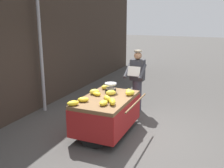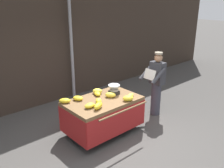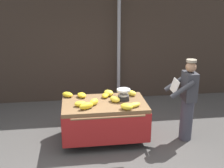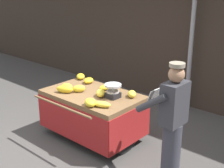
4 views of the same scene
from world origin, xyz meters
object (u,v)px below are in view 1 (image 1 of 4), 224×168
(banana_bunch_9, at_px, (112,102))
(vendor_person, at_px, (137,80))
(banana_bunch_3, at_px, (104,103))
(banana_bunch_6, at_px, (97,94))
(banana_bunch_10, at_px, (73,103))
(banana_bunch_2, at_px, (106,87))
(banana_bunch_0, at_px, (83,99))
(street_pole, at_px, (41,51))
(banana_bunch_5, at_px, (130,93))
(banana_bunch_7, at_px, (94,92))
(banana_bunch_1, at_px, (107,98))
(banana_cart, at_px, (107,107))
(banana_bunch_4, at_px, (129,91))
(banana_bunch_8, at_px, (111,93))
(weighing_scale, at_px, (111,88))

(banana_bunch_9, xyz_separation_m, vendor_person, (2.04, 0.12, -0.03))
(banana_bunch_3, xyz_separation_m, banana_bunch_6, (0.53, 0.41, -0.01))
(banana_bunch_9, xyz_separation_m, banana_bunch_10, (-0.36, 0.71, -0.01))
(banana_bunch_6, bearing_deg, banana_bunch_2, 4.19)
(banana_bunch_0, bearing_deg, street_pole, 59.98)
(street_pole, relative_size, vendor_person, 1.97)
(banana_bunch_5, bearing_deg, street_pole, 84.27)
(banana_bunch_6, height_order, banana_bunch_7, banana_bunch_7)
(banana_bunch_1, bearing_deg, banana_bunch_0, 116.43)
(banana_cart, relative_size, banana_bunch_4, 6.05)
(banana_bunch_10, xyz_separation_m, vendor_person, (2.41, -0.60, -0.02))
(banana_cart, height_order, banana_bunch_2, banana_bunch_2)
(banana_bunch_8, bearing_deg, banana_bunch_10, 155.54)
(banana_bunch_4, bearing_deg, banana_bunch_1, 163.54)
(banana_bunch_2, bearing_deg, banana_bunch_10, 175.27)
(banana_bunch_8, relative_size, banana_bunch_9, 0.82)
(banana_bunch_8, bearing_deg, banana_bunch_2, 37.94)
(street_pole, relative_size, banana_bunch_9, 11.34)
(banana_bunch_1, xyz_separation_m, banana_bunch_9, (-0.16, -0.19, 0.00))
(banana_bunch_4, distance_m, banana_bunch_8, 0.45)
(banana_cart, bearing_deg, banana_bunch_4, -31.49)
(banana_cart, distance_m, banana_bunch_1, 0.38)
(banana_bunch_5, height_order, banana_bunch_10, banana_bunch_5)
(banana_bunch_1, distance_m, banana_bunch_9, 0.24)
(banana_bunch_2, xyz_separation_m, banana_bunch_9, (-0.99, -0.60, 0.01))
(weighing_scale, distance_m, banana_bunch_10, 1.19)
(banana_cart, bearing_deg, banana_bunch_7, 70.00)
(street_pole, relative_size, banana_bunch_10, 13.38)
(banana_bunch_5, bearing_deg, banana_bunch_1, 152.21)
(banana_bunch_5, xyz_separation_m, banana_bunch_9, (-0.75, 0.12, 0.00))
(banana_cart, relative_size, banana_bunch_8, 7.00)
(weighing_scale, bearing_deg, banana_bunch_0, 162.35)
(weighing_scale, distance_m, banana_bunch_9, 0.86)
(banana_bunch_2, relative_size, vendor_person, 0.12)
(weighing_scale, relative_size, banana_bunch_1, 1.32)
(weighing_scale, distance_m, banana_bunch_4, 0.43)
(banana_bunch_6, xyz_separation_m, vendor_person, (1.62, -0.44, -0.02))
(banana_bunch_5, relative_size, banana_bunch_9, 0.81)
(weighing_scale, bearing_deg, banana_bunch_6, 152.21)
(banana_bunch_6, bearing_deg, vendor_person, -15.28)
(banana_bunch_8, relative_size, vendor_person, 0.14)
(banana_cart, relative_size, banana_bunch_0, 7.18)
(vendor_person, bearing_deg, banana_bunch_3, 179.17)
(banana_bunch_1, height_order, vendor_person, vendor_person)
(banana_bunch_1, distance_m, banana_bunch_8, 0.44)
(banana_cart, xyz_separation_m, banana_bunch_7, (0.13, 0.37, 0.29))
(banana_bunch_1, bearing_deg, banana_bunch_7, 53.98)
(banana_bunch_0, xyz_separation_m, banana_bunch_10, (-0.30, 0.07, 0.00))
(banana_bunch_9, bearing_deg, banana_bunch_10, 117.01)
(banana_bunch_2, bearing_deg, banana_bunch_8, -142.06)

